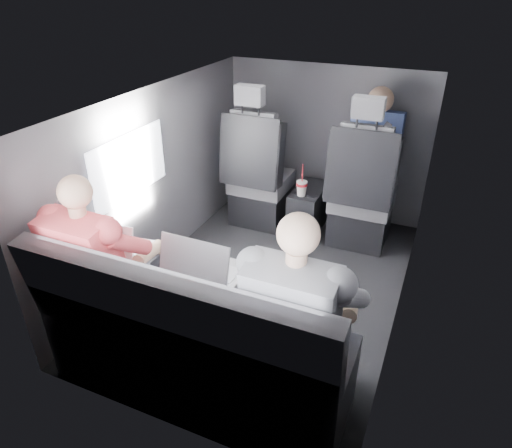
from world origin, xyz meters
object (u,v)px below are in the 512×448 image
at_px(front_seat_right, 361,200).
at_px(laptop_black, 314,297).
at_px(center_console, 308,210).
at_px(soda_cup, 302,188).
at_px(front_seat_left, 259,182).
at_px(laptop_silver, 205,268).
at_px(passenger_rear_left, 106,265).
at_px(rear_bench, 194,349).
at_px(laptop_white, 121,246).
at_px(passenger_rear_right, 301,318).
at_px(passenger_front_right, 374,148).

xyz_separation_m(front_seat_right, laptop_black, (0.09, -1.64, 0.23)).
xyz_separation_m(center_console, soda_cup, (-0.02, -0.15, 0.27)).
bearing_deg(soda_cup, front_seat_left, 165.53).
xyz_separation_m(laptop_silver, passenger_rear_left, (-0.53, -0.16, -0.03)).
distance_m(front_seat_left, laptop_black, 1.93).
bearing_deg(rear_bench, center_console, 90.00).
height_order(laptop_white, laptop_black, laptop_black).
relative_size(laptop_white, laptop_silver, 0.83).
distance_m(soda_cup, passenger_rear_left, 1.79).
bearing_deg(passenger_rear_right, soda_cup, 108.07).
relative_size(rear_bench, laptop_black, 4.36).
bearing_deg(passenger_rear_left, center_console, 72.40).
bearing_deg(passenger_front_right, laptop_white, -119.73).
distance_m(front_seat_right, laptop_black, 1.66).
bearing_deg(rear_bench, front_seat_right, 76.69).
height_order(front_seat_left, center_console, front_seat_left).
bearing_deg(center_console, passenger_rear_right, -73.89).
xyz_separation_m(front_seat_left, rear_bench, (0.45, -1.90, -0.09)).
xyz_separation_m(center_console, laptop_silver, (-0.06, -1.68, 0.44)).
distance_m(laptop_white, laptop_black, 1.16).
xyz_separation_m(front_seat_right, soda_cup, (-0.47, -0.11, 0.07)).
xyz_separation_m(laptop_white, passenger_rear_left, (0.03, -0.17, -0.02)).
relative_size(center_console, soda_cup, 1.76).
distance_m(soda_cup, passenger_front_right, 0.67).
bearing_deg(front_seat_right, passenger_rear_right, -87.36).
bearing_deg(laptop_black, rear_bench, -154.55).
bearing_deg(passenger_rear_left, passenger_rear_right, -0.03).
height_order(laptop_black, passenger_rear_left, passenger_rear_left).
relative_size(front_seat_right, passenger_rear_right, 1.04).
bearing_deg(passenger_rear_right, laptop_silver, 164.69).
distance_m(laptop_black, passenger_front_right, 1.91).
distance_m(laptop_white, laptop_silver, 0.56).
xyz_separation_m(passenger_rear_right, passenger_front_right, (-0.07, 2.06, 0.13)).
bearing_deg(passenger_front_right, passenger_rear_right, -88.02).
xyz_separation_m(laptop_white, passenger_front_right, (1.08, 1.89, 0.12)).
bearing_deg(rear_bench, laptop_silver, 102.62).
height_order(front_seat_left, laptop_silver, front_seat_left).
bearing_deg(laptop_black, center_console, 107.91).
distance_m(passenger_rear_left, passenger_front_right, 2.32).
height_order(rear_bench, passenger_rear_right, passenger_rear_right).
height_order(front_seat_right, soda_cup, front_seat_right).
xyz_separation_m(center_console, passenger_rear_left, (-0.59, -1.85, 0.41)).
relative_size(rear_bench, laptop_white, 4.90).
bearing_deg(laptop_silver, passenger_rear_left, -163.02).
relative_size(laptop_silver, passenger_rear_right, 0.32).
relative_size(center_console, laptop_silver, 1.22).
bearing_deg(laptop_silver, laptop_black, 0.16).
xyz_separation_m(laptop_silver, passenger_rear_right, (0.59, -0.16, -0.01)).
height_order(laptop_silver, passenger_front_right, passenger_front_right).
bearing_deg(front_seat_right, laptop_black, -86.73).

